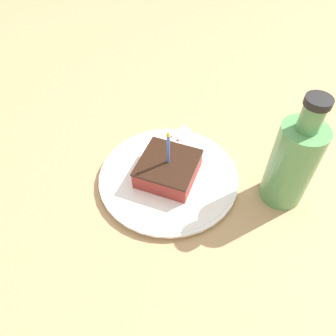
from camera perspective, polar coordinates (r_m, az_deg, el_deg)
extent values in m
cube|color=tan|center=(0.70, 0.88, -1.49)|extent=(2.40, 2.40, 0.04)
cylinder|color=white|center=(0.66, 0.00, -1.62)|extent=(0.26, 0.26, 0.02)
cylinder|color=white|center=(0.66, 0.00, -1.45)|extent=(0.28, 0.28, 0.01)
cube|color=#99332D|center=(0.64, 0.14, -0.32)|extent=(0.11, 0.11, 0.04)
cube|color=black|center=(0.62, 0.15, 0.92)|extent=(0.11, 0.11, 0.01)
cylinder|color=#4C72E0|center=(0.60, 0.15, 3.26)|extent=(0.01, 0.01, 0.07)
cone|color=yellow|center=(0.57, 0.16, 6.02)|extent=(0.01, 0.01, 0.01)
cube|color=#B2B2B7|center=(0.69, -1.74, 2.66)|extent=(0.05, 0.11, 0.00)
cube|color=#B2B2B7|center=(0.74, 2.36, 6.11)|extent=(0.04, 0.05, 0.00)
cylinder|color=#599959|center=(0.62, 20.71, 0.49)|extent=(0.08, 0.08, 0.17)
cylinder|color=#599959|center=(0.55, 23.74, 8.07)|extent=(0.04, 0.04, 0.05)
cylinder|color=black|center=(0.53, 24.73, 10.48)|extent=(0.04, 0.04, 0.01)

